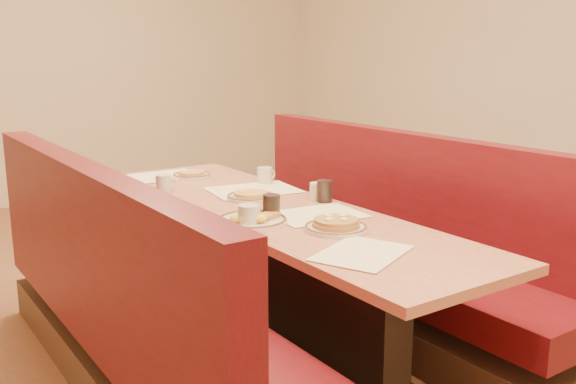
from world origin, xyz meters
TOP-DOWN VIEW (x-y plane):
  - ground at (0.00, 0.00)m, footprint 8.00×8.00m
  - diner_table at (0.00, 0.00)m, footprint 0.70×2.50m
  - booth_left at (-0.73, 0.00)m, footprint 0.55×2.50m
  - booth_right at (0.73, 0.00)m, footprint 0.55×2.50m
  - placemat_near_left at (-0.12, -0.79)m, footprint 0.45×0.40m
  - placemat_near_right at (0.09, -0.24)m, footprint 0.43×0.34m
  - placemat_far_left at (-0.12, 1.02)m, footprint 0.42×0.32m
  - placemat_far_right at (0.12, 0.38)m, footprint 0.50×0.41m
  - pancake_plate at (-0.00, -0.48)m, footprint 0.27×0.27m
  - eggs_plate at (-0.24, -0.19)m, footprint 0.31×0.31m
  - extra_plate_mid at (0.00, 0.22)m, footprint 0.24×0.24m
  - extra_plate_far at (0.01, 0.91)m, footprint 0.22×0.22m
  - coffee_mug_a at (0.28, 0.02)m, footprint 0.11×0.08m
  - coffee_mug_b at (-0.27, -0.23)m, footprint 0.12×0.09m
  - coffee_mug_c at (0.28, 0.51)m, footprint 0.12×0.08m
  - coffee_mug_d at (-0.28, 0.65)m, footprint 0.11×0.08m
  - soda_tumbler_near at (-0.12, -0.16)m, footprint 0.08×0.08m
  - soda_tumbler_mid at (0.28, -0.04)m, footprint 0.08×0.08m

SIDE VIEW (x-z plane):
  - ground at x=0.00m, z-range 0.00..0.00m
  - booth_left at x=-0.73m, z-range -0.16..0.89m
  - booth_right at x=0.73m, z-range -0.16..0.89m
  - diner_table at x=0.00m, z-range 0.00..0.75m
  - placemat_near_left at x=-0.12m, z-range 0.75..0.76m
  - placemat_near_right at x=0.09m, z-range 0.75..0.76m
  - placemat_far_left at x=-0.12m, z-range 0.75..0.76m
  - placemat_far_right at x=0.12m, z-range 0.75..0.76m
  - extra_plate_far at x=0.01m, z-range 0.74..0.79m
  - extra_plate_mid at x=0.00m, z-range 0.74..0.79m
  - eggs_plate at x=-0.24m, z-range 0.74..0.80m
  - pancake_plate at x=0.00m, z-range 0.74..0.80m
  - coffee_mug_a at x=0.28m, z-range 0.75..0.84m
  - coffee_mug_d at x=-0.28m, z-range 0.75..0.84m
  - coffee_mug_c at x=0.28m, z-range 0.75..0.84m
  - coffee_mug_b at x=-0.27m, z-range 0.75..0.85m
  - soda_tumbler_mid at x=0.28m, z-range 0.75..0.86m
  - soda_tumbler_near at x=-0.12m, z-range 0.75..0.86m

